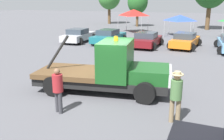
% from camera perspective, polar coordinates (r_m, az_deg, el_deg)
% --- Properties ---
extents(ground_plane, '(160.00, 160.00, 0.00)m').
position_cam_1_polar(ground_plane, '(11.46, -2.30, -4.80)').
color(ground_plane, '#545459').
extents(tow_truck, '(6.26, 3.20, 2.53)m').
position_cam_1_polar(tow_truck, '(11.07, -0.47, -0.19)').
color(tow_truck, black).
rests_on(tow_truck, ground).
extents(person_near_truck, '(0.40, 0.40, 1.80)m').
position_cam_1_polar(person_near_truck, '(8.49, 14.46, -5.10)').
color(person_near_truck, '#847051').
rests_on(person_near_truck, ground).
extents(person_at_hood, '(0.37, 0.37, 1.68)m').
position_cam_1_polar(person_at_hood, '(9.19, -12.28, -3.93)').
color(person_at_hood, '#38383D').
rests_on(person_at_hood, ground).
extents(parked_car_silver, '(2.67, 4.76, 1.34)m').
position_cam_1_polar(parked_car_silver, '(25.26, -7.66, 7.83)').
color(parked_car_silver, '#B7B7BC').
rests_on(parked_car_silver, ground).
extents(parked_car_teal, '(2.42, 4.90, 1.34)m').
position_cam_1_polar(parked_car_teal, '(24.36, -0.76, 7.68)').
color(parked_car_teal, '#196670').
rests_on(parked_car_teal, ground).
extents(parked_car_maroon, '(2.53, 4.23, 1.34)m').
position_cam_1_polar(parked_car_maroon, '(22.40, 7.91, 6.84)').
color(parked_car_maroon, maroon).
rests_on(parked_car_maroon, ground).
extents(parked_car_orange, '(2.61, 4.56, 1.34)m').
position_cam_1_polar(parked_car_orange, '(22.79, 16.37, 6.51)').
color(parked_car_orange, orange).
rests_on(parked_car_orange, ground).
extents(canopy_tent_red, '(3.16, 3.16, 2.93)m').
position_cam_1_polar(canopy_tent_red, '(33.19, 4.97, 12.96)').
color(canopy_tent_red, '#9E9EA3').
rests_on(canopy_tent_red, ground).
extents(canopy_tent_blue, '(2.96, 2.96, 2.41)m').
position_cam_1_polar(canopy_tent_blue, '(30.55, 15.27, 11.42)').
color(canopy_tent_blue, '#9E9EA3').
rests_on(canopy_tent_blue, ground).
extents(tree_right, '(3.17, 3.17, 5.66)m').
position_cam_1_polar(tree_right, '(40.65, 5.89, 15.21)').
color(tree_right, brown).
rests_on(tree_right, ground).
extents(traffic_cone, '(0.40, 0.40, 0.55)m').
position_cam_1_polar(traffic_cone, '(16.05, 1.20, 2.12)').
color(traffic_cone, black).
rests_on(traffic_cone, ground).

